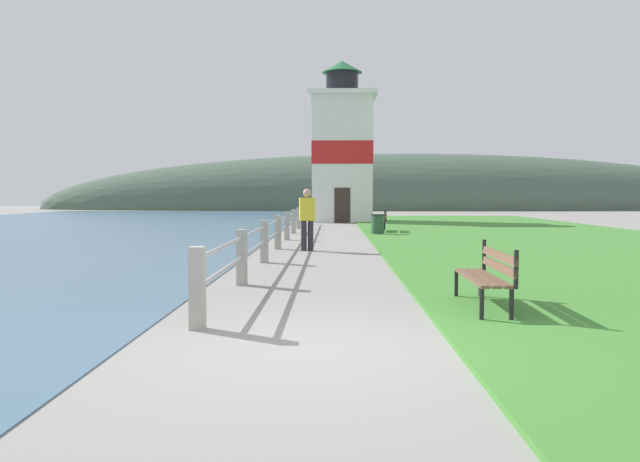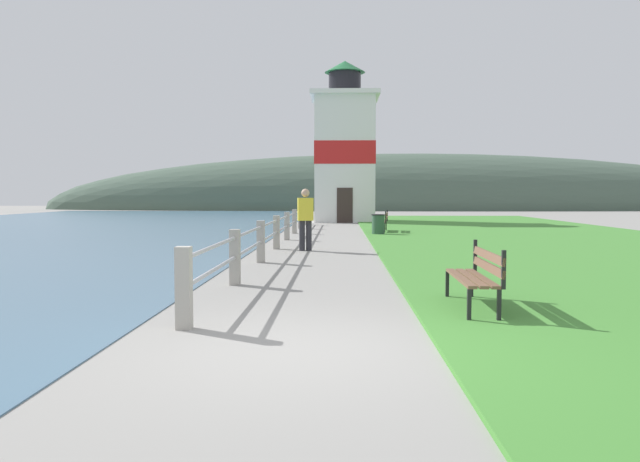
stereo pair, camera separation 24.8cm
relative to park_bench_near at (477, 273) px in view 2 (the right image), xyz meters
name	(u,v)px [view 2 (the right image)]	position (x,y,z in m)	size (l,w,h in m)	color
ground_plane	(294,350)	(-2.40, -2.26, -0.54)	(160.00, 160.00, 0.00)	gray
grass_verge	(539,240)	(5.11, 13.47, -0.51)	(12.00, 47.19, 0.06)	#428433
seawall_railing	(282,227)	(-3.80, 11.61, 0.04)	(0.18, 25.92, 1.00)	#A8A399
park_bench_near	(477,273)	(0.00, 0.00, 0.00)	(0.51, 1.85, 0.94)	brown
park_bench_midway	(383,220)	(-0.08, 17.81, 0.00)	(0.68, 1.95, 0.94)	brown
lighthouse	(345,151)	(-1.64, 28.50, 3.65)	(3.98, 3.98, 9.47)	white
person_strolling	(305,217)	(-2.91, 9.25, 0.43)	(0.47, 0.31, 1.79)	#28282D
trash_bin	(378,225)	(-0.39, 16.05, -0.12)	(0.54, 0.54, 0.84)	#2D5138
distant_hillside	(409,209)	(5.60, 59.21, -0.54)	(80.00, 16.00, 12.00)	#475B4C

